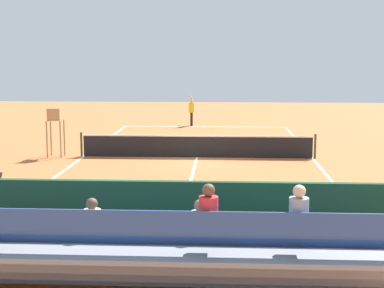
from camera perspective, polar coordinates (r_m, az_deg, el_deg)
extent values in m
plane|color=#BC6033|center=(25.45, 0.49, -1.31)|extent=(60.00, 60.00, 0.00)
cube|color=white|center=(36.32, 1.29, 1.71)|extent=(10.00, 0.10, 0.01)
cube|color=white|center=(14.76, -1.50, -8.73)|extent=(10.00, 0.10, 0.01)
cube|color=white|center=(25.71, 11.70, -1.38)|extent=(0.10, 22.00, 0.01)
cube|color=white|center=(26.16, -10.52, -1.18)|extent=(0.10, 22.00, 0.01)
cube|color=white|center=(31.42, 1.00, 0.61)|extent=(7.50, 0.10, 0.01)
cube|color=white|center=(19.53, -0.33, -4.38)|extent=(7.50, 0.10, 0.01)
cube|color=white|center=(25.45, 0.49, -1.30)|extent=(0.10, 12.10, 0.01)
cube|color=white|center=(36.32, 1.29, 1.71)|extent=(0.10, 0.30, 0.01)
cube|color=black|center=(25.37, 0.49, -0.30)|extent=(10.00, 0.02, 0.91)
cube|color=white|center=(25.30, 0.49, 0.79)|extent=(10.00, 0.04, 0.06)
cylinder|color=#2D5133|center=(25.64, 11.95, -0.21)|extent=(0.10, 0.10, 1.07)
cylinder|color=#2D5133|center=(26.10, -10.77, -0.03)|extent=(0.10, 0.10, 1.07)
cube|color=#194228|center=(11.61, -2.72, -8.46)|extent=(18.00, 0.16, 2.00)
cube|color=gray|center=(11.54, -2.87, -12.65)|extent=(9.00, 0.10, 0.45)
cube|color=gray|center=(11.15, -3.07, -12.41)|extent=(9.00, 0.80, 0.08)
cube|color=gray|center=(11.57, -2.86, -12.59)|extent=(9.00, 0.04, 0.45)
cube|color=#335193|center=(10.91, -3.15, -10.54)|extent=(8.60, 0.36, 0.04)
cube|color=#335193|center=(10.67, -3.26, -9.85)|extent=(8.60, 0.03, 0.36)
cube|color=gray|center=(10.24, -3.58, -11.67)|extent=(9.00, 0.80, 0.08)
cube|color=gray|center=(10.66, -3.33, -11.90)|extent=(9.00, 0.04, 0.45)
cube|color=#335193|center=(10.01, -3.68, -9.61)|extent=(8.60, 0.36, 0.04)
cube|color=#335193|center=(9.78, -3.81, -8.83)|extent=(8.60, 0.03, 0.36)
cube|color=gray|center=(9.34, -4.19, -10.78)|extent=(9.00, 0.80, 0.08)
cube|color=gray|center=(9.76, -3.89, -11.07)|extent=(9.00, 0.04, 0.45)
cube|color=#335193|center=(9.12, -4.30, -8.50)|extent=(8.60, 0.36, 0.04)
cube|color=#335193|center=(8.89, -4.47, -7.61)|extent=(8.60, 0.03, 0.36)
cube|color=#2D2D33|center=(11.08, 10.36, -10.14)|extent=(0.32, 0.40, 0.12)
cylinder|color=white|center=(10.88, 10.48, -8.93)|extent=(0.30, 0.30, 0.45)
sphere|color=brown|center=(10.79, 10.53, -7.28)|extent=(0.20, 0.20, 0.20)
cube|color=#2D2D33|center=(11.02, 6.47, -10.18)|extent=(0.32, 0.40, 0.12)
cylinder|color=green|center=(10.81, 6.53, -8.95)|extent=(0.30, 0.30, 0.45)
sphere|color=#8C6647|center=(10.72, 6.56, -7.30)|extent=(0.20, 0.20, 0.20)
cube|color=#2D2D33|center=(10.34, -9.54, -8.90)|extent=(0.32, 0.40, 0.12)
cylinder|color=white|center=(10.14, -9.73, -7.56)|extent=(0.30, 0.30, 0.45)
sphere|color=brown|center=(10.06, -9.77, -5.78)|extent=(0.20, 0.20, 0.20)
cube|color=#2D2D33|center=(11.53, -14.75, -9.55)|extent=(0.32, 0.40, 0.12)
cylinder|color=red|center=(11.34, -15.00, -8.36)|extent=(0.30, 0.30, 0.45)
sphere|color=beige|center=(11.25, -15.06, -6.78)|extent=(0.20, 0.20, 0.20)
cube|color=#2D2D33|center=(10.10, 0.80, -9.19)|extent=(0.32, 0.40, 0.12)
cylinder|color=#9399A3|center=(9.90, 0.78, -7.83)|extent=(0.30, 0.30, 0.45)
sphere|color=#8C6647|center=(9.82, 0.78, -6.01)|extent=(0.20, 0.20, 0.20)
cube|color=#2D2D33|center=(9.27, 10.26, -8.07)|extent=(0.32, 0.40, 0.12)
cylinder|color=#9399A3|center=(9.08, 10.40, -6.57)|extent=(0.30, 0.30, 0.45)
sphere|color=beige|center=(9.00, 10.46, -4.57)|extent=(0.20, 0.20, 0.20)
cube|color=#2D2D33|center=(9.20, 1.64, -8.06)|extent=(0.32, 0.40, 0.12)
cylinder|color=red|center=(9.01, 1.62, -6.55)|extent=(0.30, 0.30, 0.45)
sphere|color=brown|center=(8.93, 1.63, -4.53)|extent=(0.20, 0.20, 0.20)
cube|color=#2D2D33|center=(11.18, 13.61, -10.08)|extent=(0.32, 0.40, 0.12)
cylinder|color=purple|center=(10.98, 13.78, -8.87)|extent=(0.30, 0.30, 0.45)
sphere|color=#8C6647|center=(10.89, 13.84, -7.24)|extent=(0.20, 0.20, 0.20)
cylinder|color=#A88456|center=(26.41, -12.38, 0.61)|extent=(0.07, 0.07, 1.60)
cylinder|color=#A88456|center=(26.58, -13.63, 0.62)|extent=(0.07, 0.07, 1.60)
cylinder|color=#A88456|center=(25.84, -12.74, 0.42)|extent=(0.07, 0.07, 1.60)
cylinder|color=#A88456|center=(26.01, -14.01, 0.43)|extent=(0.07, 0.07, 1.60)
cube|color=#A88456|center=(26.11, -13.25, 2.32)|extent=(0.56, 0.56, 0.06)
cube|color=#A88456|center=(25.85, -13.42, 2.86)|extent=(0.56, 0.06, 0.48)
cube|color=#A88456|center=(26.02, -12.71, 2.65)|extent=(0.04, 0.48, 0.04)
cube|color=#A88456|center=(26.17, -13.81, 2.65)|extent=(0.04, 0.48, 0.04)
cube|color=#234C2D|center=(12.63, 11.96, -9.82)|extent=(1.80, 0.40, 0.05)
cylinder|color=#234C2D|center=(12.84, 15.29, -10.70)|extent=(0.06, 0.06, 0.45)
cylinder|color=#234C2D|center=(12.61, 8.50, -10.84)|extent=(0.06, 0.06, 0.45)
cube|color=#234C2D|center=(12.37, 12.13, -8.77)|extent=(1.80, 0.04, 0.36)
cube|color=#B22D2D|center=(12.39, 4.54, -11.36)|extent=(0.90, 0.36, 0.36)
cylinder|color=black|center=(36.90, -0.07, 2.48)|extent=(0.14, 0.14, 0.85)
cylinder|color=black|center=(36.68, -0.03, 2.44)|extent=(0.14, 0.14, 0.85)
cylinder|color=yellow|center=(36.72, -0.05, 3.58)|extent=(0.41, 0.41, 0.60)
sphere|color=beige|center=(36.68, -0.05, 4.22)|extent=(0.22, 0.22, 0.22)
cylinder|color=beige|center=(36.46, -0.01, 4.34)|extent=(0.26, 0.13, 0.55)
cylinder|color=beige|center=(36.93, -0.08, 3.66)|extent=(0.10, 0.10, 0.50)
cylinder|color=black|center=(36.63, -1.21, 1.78)|extent=(0.19, 0.25, 0.03)
torus|color=#D8CC4C|center=(36.40, -0.99, 1.74)|extent=(0.42, 0.42, 0.02)
cylinder|color=white|center=(36.40, -0.99, 1.74)|extent=(0.25, 0.25, 0.00)
sphere|color=#CCDB33|center=(35.32, 2.00, 1.55)|extent=(0.07, 0.07, 0.07)
sphere|color=#CCDB33|center=(35.21, -2.59, 1.53)|extent=(0.07, 0.07, 0.07)
cylinder|color=#232328|center=(13.57, -18.29, -8.89)|extent=(0.14, 0.14, 0.85)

